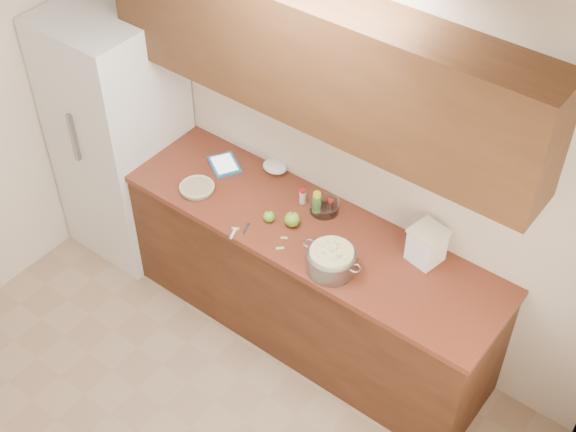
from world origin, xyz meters
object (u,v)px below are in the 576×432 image
Objects in this scene: colander at (331,260)px; tablet at (224,164)px; pie at (197,188)px; flour_canister at (427,244)px.

colander reaches higher than tablet.
colander is at bearing -2.03° from pie.
tablet is at bearing 94.68° from pie.
flour_canister reaches higher than pie.
colander is at bearing 14.06° from tablet.
flour_canister is 0.81× the size of tablet.
flour_canister is (0.37, 0.38, 0.04)m from colander.
tablet is (-0.02, 0.28, -0.01)m from pie.
colander is (1.03, -0.04, 0.05)m from pie.
colander is at bearing -134.06° from flour_canister.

